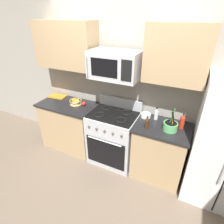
{
  "coord_description": "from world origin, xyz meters",
  "views": [
    {
      "loc": [
        1.05,
        -1.53,
        2.32
      ],
      "look_at": [
        0.03,
        0.58,
        1.03
      ],
      "focal_mm": 28.7,
      "sensor_mm": 36.0,
      "label": 1
    }
  ],
  "objects_px": {
    "cutting_board": "(58,96)",
    "bottle_hot_sauce": "(182,121)",
    "microwave": "(115,65)",
    "range_oven": "(114,137)",
    "bottle_soy": "(147,123)",
    "fruit_basket": "(76,102)",
    "prep_bowl": "(146,115)",
    "utensil_crock": "(170,126)",
    "bottle_vinegar": "(156,114)",
    "apple_loose": "(84,104)"
  },
  "relations": [
    {
      "from": "apple_loose",
      "to": "bottle_soy",
      "type": "relative_size",
      "value": 0.39
    },
    {
      "from": "bottle_hot_sauce",
      "to": "fruit_basket",
      "type": "bearing_deg",
      "value": -179.28
    },
    {
      "from": "apple_loose",
      "to": "bottle_vinegar",
      "type": "height_order",
      "value": "bottle_vinegar"
    },
    {
      "from": "apple_loose",
      "to": "prep_bowl",
      "type": "height_order",
      "value": "apple_loose"
    },
    {
      "from": "apple_loose",
      "to": "bottle_hot_sauce",
      "type": "relative_size",
      "value": 0.32
    },
    {
      "from": "utensil_crock",
      "to": "bottle_vinegar",
      "type": "xyz_separation_m",
      "value": [
        -0.25,
        0.21,
        0.02
      ]
    },
    {
      "from": "bottle_soy",
      "to": "bottle_hot_sauce",
      "type": "xyz_separation_m",
      "value": [
        0.44,
        0.22,
        0.02
      ]
    },
    {
      "from": "bottle_vinegar",
      "to": "cutting_board",
      "type": "bearing_deg",
      "value": 179.85
    },
    {
      "from": "cutting_board",
      "to": "bottle_hot_sauce",
      "type": "bearing_deg",
      "value": -2.21
    },
    {
      "from": "bottle_vinegar",
      "to": "prep_bowl",
      "type": "xyz_separation_m",
      "value": [
        -0.16,
        -0.01,
        -0.05
      ]
    },
    {
      "from": "bottle_hot_sauce",
      "to": "range_oven",
      "type": "bearing_deg",
      "value": -175.21
    },
    {
      "from": "apple_loose",
      "to": "cutting_board",
      "type": "height_order",
      "value": "apple_loose"
    },
    {
      "from": "bottle_soy",
      "to": "bottle_hot_sauce",
      "type": "height_order",
      "value": "bottle_hot_sauce"
    },
    {
      "from": "microwave",
      "to": "cutting_board",
      "type": "distance_m",
      "value": 1.51
    },
    {
      "from": "microwave",
      "to": "fruit_basket",
      "type": "height_order",
      "value": "microwave"
    },
    {
      "from": "utensil_crock",
      "to": "prep_bowl",
      "type": "bearing_deg",
      "value": 153.31
    },
    {
      "from": "microwave",
      "to": "prep_bowl",
      "type": "xyz_separation_m",
      "value": [
        0.47,
        0.14,
        -0.75
      ]
    },
    {
      "from": "range_oven",
      "to": "microwave",
      "type": "distance_m",
      "value": 1.22
    },
    {
      "from": "apple_loose",
      "to": "prep_bowl",
      "type": "xyz_separation_m",
      "value": [
        1.08,
        0.09,
        -0.0
      ]
    },
    {
      "from": "range_oven",
      "to": "bottle_soy",
      "type": "bearing_deg",
      "value": -13.44
    },
    {
      "from": "prep_bowl",
      "to": "utensil_crock",
      "type": "bearing_deg",
      "value": -26.69
    },
    {
      "from": "cutting_board",
      "to": "range_oven",
      "type": "bearing_deg",
      "value": -7.68
    },
    {
      "from": "range_oven",
      "to": "utensil_crock",
      "type": "height_order",
      "value": "utensil_crock"
    },
    {
      "from": "apple_loose",
      "to": "bottle_vinegar",
      "type": "bearing_deg",
      "value": 4.43
    },
    {
      "from": "microwave",
      "to": "fruit_basket",
      "type": "xyz_separation_m",
      "value": [
        -0.77,
        0.04,
        -0.74
      ]
    },
    {
      "from": "fruit_basket",
      "to": "prep_bowl",
      "type": "xyz_separation_m",
      "value": [
        1.24,
        0.1,
        -0.01
      ]
    },
    {
      "from": "range_oven",
      "to": "bottle_vinegar",
      "type": "height_order",
      "value": "bottle_vinegar"
    },
    {
      "from": "range_oven",
      "to": "fruit_basket",
      "type": "height_order",
      "value": "range_oven"
    },
    {
      "from": "bottle_soy",
      "to": "prep_bowl",
      "type": "distance_m",
      "value": 0.32
    },
    {
      "from": "apple_loose",
      "to": "bottle_soy",
      "type": "xyz_separation_m",
      "value": [
        1.18,
        -0.21,
        0.05
      ]
    },
    {
      "from": "microwave",
      "to": "bottle_hot_sauce",
      "type": "height_order",
      "value": "microwave"
    },
    {
      "from": "fruit_basket",
      "to": "prep_bowl",
      "type": "relative_size",
      "value": 1.36
    },
    {
      "from": "microwave",
      "to": "apple_loose",
      "type": "bearing_deg",
      "value": 175.71
    },
    {
      "from": "range_oven",
      "to": "bottle_soy",
      "type": "relative_size",
      "value": 5.91
    },
    {
      "from": "microwave",
      "to": "range_oven",
      "type": "bearing_deg",
      "value": -89.92
    },
    {
      "from": "microwave",
      "to": "fruit_basket",
      "type": "distance_m",
      "value": 1.07
    },
    {
      "from": "fruit_basket",
      "to": "apple_loose",
      "type": "bearing_deg",
      "value": 3.42
    },
    {
      "from": "range_oven",
      "to": "microwave",
      "type": "height_order",
      "value": "microwave"
    },
    {
      "from": "utensil_crock",
      "to": "bottle_vinegar",
      "type": "relative_size",
      "value": 1.73
    },
    {
      "from": "fruit_basket",
      "to": "bottle_vinegar",
      "type": "height_order",
      "value": "bottle_vinegar"
    },
    {
      "from": "bottle_hot_sauce",
      "to": "prep_bowl",
      "type": "distance_m",
      "value": 0.54
    },
    {
      "from": "bottle_vinegar",
      "to": "prep_bowl",
      "type": "height_order",
      "value": "bottle_vinegar"
    },
    {
      "from": "cutting_board",
      "to": "microwave",
      "type": "bearing_deg",
      "value": -6.54
    },
    {
      "from": "fruit_basket",
      "to": "bottle_hot_sauce",
      "type": "xyz_separation_m",
      "value": [
        1.78,
        0.02,
        0.06
      ]
    },
    {
      "from": "utensil_crock",
      "to": "bottle_hot_sauce",
      "type": "distance_m",
      "value": 0.19
    },
    {
      "from": "fruit_basket",
      "to": "bottle_soy",
      "type": "distance_m",
      "value": 1.36
    },
    {
      "from": "apple_loose",
      "to": "microwave",
      "type": "bearing_deg",
      "value": -4.29
    },
    {
      "from": "bottle_hot_sauce",
      "to": "utensil_crock",
      "type": "bearing_deg",
      "value": -136.27
    },
    {
      "from": "microwave",
      "to": "utensil_crock",
      "type": "relative_size",
      "value": 2.14
    },
    {
      "from": "cutting_board",
      "to": "bottle_hot_sauce",
      "type": "distance_m",
      "value": 2.29
    }
  ]
}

